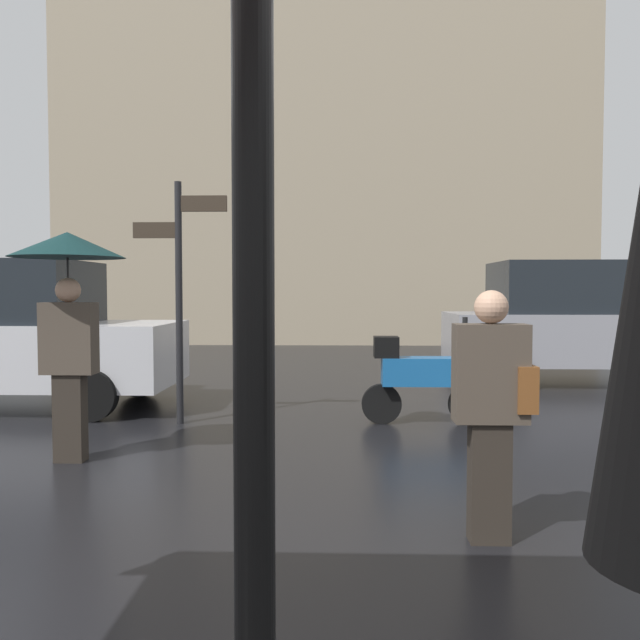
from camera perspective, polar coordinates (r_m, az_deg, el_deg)
name	(u,v)px	position (r m, az deg, el deg)	size (l,w,h in m)	color
pedestrian_with_umbrella	(68,282)	(6.09, -21.61, 3.20)	(1.00, 1.00, 2.05)	#2A241E
pedestrian_with_bag	(493,400)	(4.02, 15.20, -6.91)	(0.48, 0.24, 1.53)	#2A241E
parked_scooter	(421,376)	(7.43, 9.03, -4.96)	(1.46, 0.32, 1.23)	black
parked_car_left	(578,322)	(11.45, 22.08, -0.19)	(4.41, 1.92, 2.02)	gray
parked_car_right	(8,334)	(9.34, -26.12, -1.15)	(4.25, 1.96, 1.92)	silver
street_signpost	(179,277)	(7.49, -12.47, 3.77)	(1.08, 0.08, 2.78)	black
building_block	(323,136)	(19.61, 0.28, 16.15)	(15.50, 2.16, 12.26)	gray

